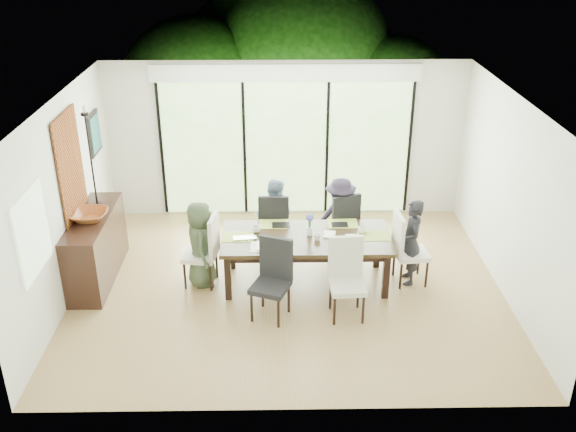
{
  "coord_description": "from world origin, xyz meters",
  "views": [
    {
      "loc": [
        -0.14,
        -7.83,
        4.85
      ],
      "look_at": [
        0.0,
        0.25,
        1.0
      ],
      "focal_mm": 40.0,
      "sensor_mm": 36.0,
      "label": 1
    }
  ],
  "objects_px": {
    "chair_far_left": "(274,223)",
    "laptop": "(245,240)",
    "person_left_end": "(201,244)",
    "cup_b": "(317,237)",
    "cup_c": "(363,230)",
    "person_far_left": "(274,218)",
    "chair_left_end": "(200,250)",
    "person_right_end": "(411,242)",
    "chair_far_right": "(339,222)",
    "sideboard": "(96,247)",
    "chair_right_end": "(412,248)",
    "vase": "(310,231)",
    "chair_near_right": "(348,281)",
    "chair_near_left": "(270,281)",
    "bowl": "(89,216)",
    "table_top": "(306,238)",
    "person_far_right": "(340,217)",
    "cup_a": "(256,229)"
  },
  "relations": [
    {
      "from": "chair_far_right",
      "to": "bowl",
      "type": "distance_m",
      "value": 3.68
    },
    {
      "from": "person_right_end",
      "to": "sideboard",
      "type": "height_order",
      "value": "person_right_end"
    },
    {
      "from": "table_top",
      "to": "chair_left_end",
      "type": "height_order",
      "value": "chair_left_end"
    },
    {
      "from": "chair_left_end",
      "to": "chair_far_right",
      "type": "distance_m",
      "value": 2.22
    },
    {
      "from": "cup_b",
      "to": "cup_c",
      "type": "bearing_deg",
      "value": 17.1
    },
    {
      "from": "person_left_end",
      "to": "laptop",
      "type": "bearing_deg",
      "value": -104.47
    },
    {
      "from": "chair_far_left",
      "to": "laptop",
      "type": "bearing_deg",
      "value": 69.27
    },
    {
      "from": "chair_left_end",
      "to": "chair_right_end",
      "type": "distance_m",
      "value": 3.0
    },
    {
      "from": "chair_left_end",
      "to": "sideboard",
      "type": "bearing_deg",
      "value": -89.37
    },
    {
      "from": "person_far_right",
      "to": "cup_b",
      "type": "bearing_deg",
      "value": 61.9
    },
    {
      "from": "person_left_end",
      "to": "laptop",
      "type": "relative_size",
      "value": 3.91
    },
    {
      "from": "chair_right_end",
      "to": "person_left_end",
      "type": "distance_m",
      "value": 2.98
    },
    {
      "from": "chair_far_left",
      "to": "chair_near_right",
      "type": "xyz_separation_m",
      "value": [
        0.95,
        -1.72,
        0.0
      ]
    },
    {
      "from": "person_left_end",
      "to": "laptop",
      "type": "xyz_separation_m",
      "value": [
        0.63,
        -0.1,
        0.12
      ]
    },
    {
      "from": "person_far_right",
      "to": "vase",
      "type": "height_order",
      "value": "person_far_right"
    },
    {
      "from": "vase",
      "to": "laptop",
      "type": "xyz_separation_m",
      "value": [
        -0.9,
        -0.15,
        -0.05
      ]
    },
    {
      "from": "chair_near_right",
      "to": "sideboard",
      "type": "height_order",
      "value": "chair_near_right"
    },
    {
      "from": "chair_left_end",
      "to": "chair_far_right",
      "type": "xyz_separation_m",
      "value": [
        2.05,
        0.85,
        0.0
      ]
    },
    {
      "from": "chair_near_left",
      "to": "cup_a",
      "type": "xyz_separation_m",
      "value": [
        -0.2,
        1.02,
        0.24
      ]
    },
    {
      "from": "table_top",
      "to": "person_right_end",
      "type": "relative_size",
      "value": 1.86
    },
    {
      "from": "chair_far_right",
      "to": "chair_near_left",
      "type": "distance_m",
      "value": 2.02
    },
    {
      "from": "chair_near_right",
      "to": "vase",
      "type": "relative_size",
      "value": 9.17
    },
    {
      "from": "cup_c",
      "to": "person_left_end",
      "type": "bearing_deg",
      "value": -177.49
    },
    {
      "from": "chair_left_end",
      "to": "person_right_end",
      "type": "distance_m",
      "value": 2.98
    },
    {
      "from": "person_far_right",
      "to": "cup_a",
      "type": "relative_size",
      "value": 10.4
    },
    {
      "from": "chair_left_end",
      "to": "cup_a",
      "type": "xyz_separation_m",
      "value": [
        0.8,
        0.15,
        0.24
      ]
    },
    {
      "from": "cup_b",
      "to": "cup_c",
      "type": "distance_m",
      "value": 0.68
    },
    {
      "from": "chair_far_left",
      "to": "vase",
      "type": "height_order",
      "value": "chair_far_left"
    },
    {
      "from": "chair_far_right",
      "to": "person_right_end",
      "type": "distance_m",
      "value": 1.26
    },
    {
      "from": "cup_b",
      "to": "cup_c",
      "type": "height_order",
      "value": "cup_c"
    },
    {
      "from": "table_top",
      "to": "chair_near_left",
      "type": "xyz_separation_m",
      "value": [
        -0.5,
        -0.87,
        -0.17
      ]
    },
    {
      "from": "chair_near_left",
      "to": "person_far_left",
      "type": "distance_m",
      "value": 1.7
    },
    {
      "from": "chair_far_left",
      "to": "person_far_left",
      "type": "distance_m",
      "value": 0.1
    },
    {
      "from": "person_right_end",
      "to": "cup_c",
      "type": "bearing_deg",
      "value": -100.73
    },
    {
      "from": "chair_far_left",
      "to": "cup_c",
      "type": "relative_size",
      "value": 8.87
    },
    {
      "from": "chair_right_end",
      "to": "chair_near_left",
      "type": "xyz_separation_m",
      "value": [
        -2.0,
        -0.87,
        0.0
      ]
    },
    {
      "from": "table_top",
      "to": "chair_right_end",
      "type": "distance_m",
      "value": 1.51
    },
    {
      "from": "chair_left_end",
      "to": "bowl",
      "type": "relative_size",
      "value": 2.09
    },
    {
      "from": "person_far_left",
      "to": "cup_c",
      "type": "distance_m",
      "value": 1.46
    },
    {
      "from": "chair_near_left",
      "to": "sideboard",
      "type": "distance_m",
      "value": 2.73
    },
    {
      "from": "chair_far_left",
      "to": "cup_b",
      "type": "xyz_separation_m",
      "value": [
        0.6,
        -0.95,
        0.24
      ]
    },
    {
      "from": "chair_right_end",
      "to": "cup_b",
      "type": "xyz_separation_m",
      "value": [
        -1.35,
        -0.1,
        0.24
      ]
    },
    {
      "from": "person_right_end",
      "to": "cup_b",
      "type": "bearing_deg",
      "value": -88.06
    },
    {
      "from": "chair_far_right",
      "to": "chair_near_right",
      "type": "xyz_separation_m",
      "value": [
        -0.05,
        -1.72,
        0.0
      ]
    },
    {
      "from": "cup_b",
      "to": "cup_c",
      "type": "relative_size",
      "value": 0.81
    },
    {
      "from": "chair_right_end",
      "to": "laptop",
      "type": "relative_size",
      "value": 3.33
    },
    {
      "from": "chair_near_left",
      "to": "person_left_end",
      "type": "relative_size",
      "value": 0.85
    },
    {
      "from": "chair_near_left",
      "to": "person_far_right",
      "type": "xyz_separation_m",
      "value": [
        1.05,
        1.7,
        0.09
      ]
    },
    {
      "from": "table_top",
      "to": "person_far_right",
      "type": "xyz_separation_m",
      "value": [
        0.55,
        0.83,
        -0.07
      ]
    },
    {
      "from": "chair_near_right",
      "to": "chair_right_end",
      "type": "bearing_deg",
      "value": 37.53
    }
  ]
}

